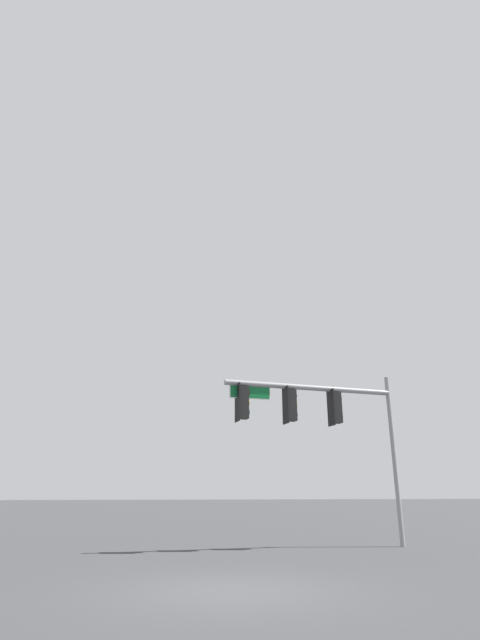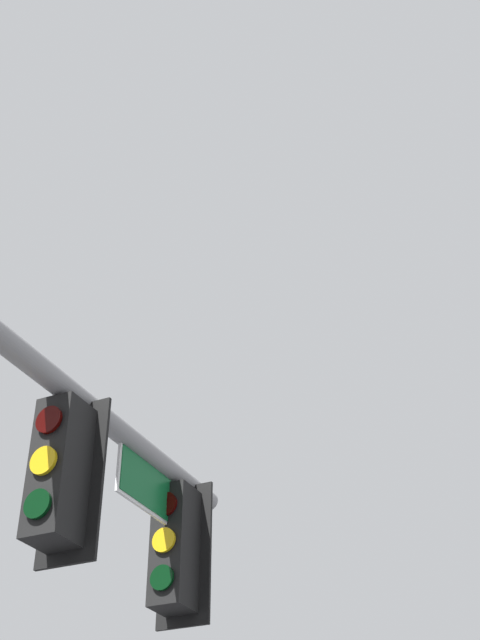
% 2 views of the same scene
% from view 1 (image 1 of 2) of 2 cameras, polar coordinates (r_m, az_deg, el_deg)
% --- Properties ---
extents(ground_plane, '(400.00, 400.00, 0.00)m').
position_cam_1_polar(ground_plane, '(10.49, -1.09, -28.58)').
color(ground_plane, '#38383A').
extents(signal_pole_near, '(6.51, 0.55, 5.93)m').
position_cam_1_polar(signal_pole_near, '(18.18, 8.31, -10.09)').
color(signal_pole_near, gray).
rests_on(signal_pole_near, ground_plane).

